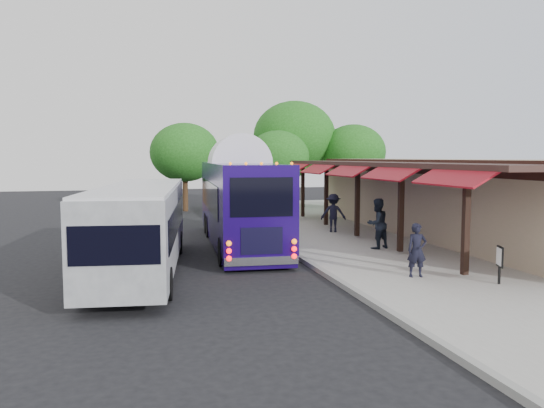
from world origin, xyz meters
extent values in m
plane|color=black|center=(0.00, 0.00, 0.00)|extent=(90.00, 90.00, 0.00)
cube|color=#9E9B93|center=(5.00, 4.00, 0.07)|extent=(10.00, 40.00, 0.15)
cube|color=gray|center=(0.05, 4.00, 0.07)|extent=(0.20, 40.00, 0.16)
cube|color=tan|center=(8.50, 4.00, 1.80)|extent=(5.00, 20.00, 3.60)
cube|color=black|center=(5.98, 4.00, 3.30)|extent=(0.06, 20.00, 0.60)
cube|color=#331E19|center=(4.90, 4.00, 3.40)|extent=(2.60, 20.00, 0.18)
cube|color=black|center=(3.78, -4.00, 1.80)|extent=(0.18, 0.18, 3.16)
cube|color=maroon|center=(3.35, -4.00, 3.15)|extent=(1.00, 3.20, 0.57)
cube|color=black|center=(3.78, 0.00, 1.80)|extent=(0.18, 0.18, 3.16)
cube|color=maroon|center=(3.35, 0.00, 3.15)|extent=(1.00, 3.20, 0.57)
cube|color=black|center=(3.78, 4.00, 1.80)|extent=(0.18, 0.18, 3.16)
cube|color=maroon|center=(3.35, 4.00, 3.15)|extent=(1.00, 3.20, 0.57)
cube|color=black|center=(3.78, 8.00, 1.80)|extent=(0.18, 0.18, 3.16)
cube|color=maroon|center=(3.35, 8.00, 3.15)|extent=(1.00, 3.20, 0.57)
cube|color=black|center=(3.78, 12.00, 1.80)|extent=(0.18, 0.18, 3.16)
cube|color=maroon|center=(3.35, 12.00, 3.15)|extent=(1.00, 3.20, 0.57)
sphere|color=#1B7097|center=(4.20, -2.00, 2.88)|extent=(0.26, 0.26, 0.26)
sphere|color=#1B7097|center=(4.20, 3.00, 2.88)|extent=(0.26, 0.26, 0.26)
sphere|color=#1B7097|center=(4.20, 8.00, 2.88)|extent=(0.26, 0.26, 0.26)
cube|color=#1B0757|center=(-1.45, 4.33, 1.94)|extent=(3.13, 11.63, 3.02)
cube|color=#1B0757|center=(-1.45, 4.33, 0.29)|extent=(3.08, 11.51, 0.34)
ellipsoid|color=white|center=(-1.45, 4.33, 3.43)|extent=(3.12, 11.40, 0.54)
cube|color=black|center=(-1.45, -1.43, 2.44)|extent=(2.00, 0.15, 1.25)
cube|color=silver|center=(-1.45, -1.37, 0.40)|extent=(2.40, 0.32, 0.27)
sphere|color=#FF0C0C|center=(-2.50, -1.45, 0.65)|extent=(0.17, 0.17, 0.17)
sphere|color=#FF0C0C|center=(-0.40, -1.45, 0.65)|extent=(0.17, 0.17, 0.17)
cylinder|color=black|center=(-2.56, -0.04, 0.50)|extent=(0.35, 1.01, 1.00)
cylinder|color=black|center=(-0.34, -0.04, 0.50)|extent=(0.35, 1.01, 1.00)
cylinder|color=black|center=(-2.56, 8.01, 0.50)|extent=(0.35, 1.01, 1.00)
cylinder|color=black|center=(-0.34, 8.01, 0.50)|extent=(0.35, 1.01, 1.00)
cube|color=gray|center=(-5.50, -0.17, 1.52)|extent=(3.45, 10.61, 2.40)
cube|color=black|center=(-6.64, -0.17, 1.72)|extent=(1.05, 8.80, 0.91)
cube|color=black|center=(-4.36, -0.17, 1.72)|extent=(1.05, 8.80, 0.91)
cube|color=silver|center=(-5.50, -0.17, 2.76)|extent=(3.39, 10.40, 0.09)
cylinder|color=black|center=(-6.54, -3.82, 0.44)|extent=(0.35, 0.89, 0.87)
cylinder|color=black|center=(-4.46, -3.82, 0.44)|extent=(0.35, 0.89, 0.87)
cylinder|color=black|center=(-6.54, 2.96, 0.44)|extent=(0.35, 0.89, 0.87)
cylinder|color=black|center=(-4.46, 2.96, 0.44)|extent=(0.35, 0.89, 0.87)
imported|color=black|center=(2.41, -3.62, 0.95)|extent=(0.64, 0.47, 1.60)
imported|color=black|center=(3.40, 1.17, 1.13)|extent=(1.15, 1.02, 1.96)
imported|color=black|center=(2.97, 11.58, 0.97)|extent=(0.99, 0.49, 1.63)
imported|color=black|center=(3.40, 5.95, 1.06)|extent=(1.34, 1.05, 1.81)
cube|color=black|center=(4.21, -5.00, 0.69)|extent=(0.07, 0.07, 1.07)
cube|color=black|center=(4.21, -5.00, 0.93)|extent=(0.20, 0.47, 0.59)
cube|color=white|center=(4.18, -5.00, 0.93)|extent=(0.15, 0.39, 0.49)
cylinder|color=#382314|center=(3.72, 17.54, 1.25)|extent=(0.36, 0.36, 2.50)
ellipsoid|color=#1A4E13|center=(3.72, 17.54, 3.69)|extent=(4.32, 4.32, 3.67)
cylinder|color=#382314|center=(5.82, 20.62, 1.78)|extent=(0.36, 0.36, 3.56)
ellipsoid|color=#1A4E13|center=(5.82, 20.62, 5.26)|extent=(6.15, 6.15, 5.23)
cylinder|color=#382314|center=(9.88, 19.06, 1.38)|extent=(0.36, 0.36, 2.77)
ellipsoid|color=#1A4E13|center=(9.88, 19.06, 4.09)|extent=(4.78, 4.78, 4.06)
cylinder|color=#382314|center=(-2.45, 19.04, 1.36)|extent=(0.36, 0.36, 2.73)
ellipsoid|color=#1A4E13|center=(-2.45, 19.04, 4.03)|extent=(4.72, 4.72, 4.01)
camera|label=1|loc=(-5.54, -17.61, 3.70)|focal=35.00mm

